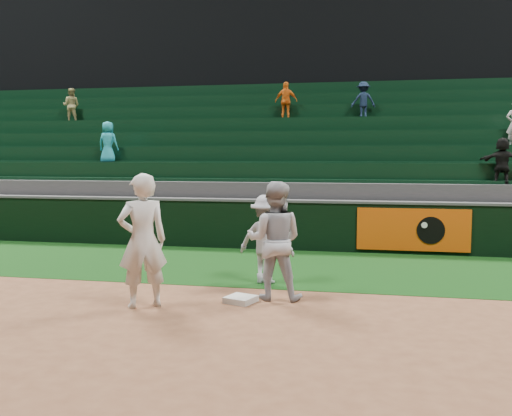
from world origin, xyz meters
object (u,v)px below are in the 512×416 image
at_px(first_base, 241,299).
at_px(first_baseman, 143,241).
at_px(base_coach, 266,239).
at_px(baserunner, 275,241).

relative_size(first_base, first_baseman, 0.21).
distance_m(first_base, base_coach, 1.62).
bearing_deg(first_base, base_coach, 83.97).
xyz_separation_m(first_baseman, base_coach, (1.56, 1.99, -0.22)).
bearing_deg(baserunner, first_baseman, 25.24).
xyz_separation_m(first_base, baserunner, (0.49, 0.34, 0.92)).
bearing_deg(first_baseman, first_base, 168.94).
distance_m(first_baseman, baserunner, 2.11).
relative_size(first_base, baserunner, 0.22).
relative_size(first_baseman, baserunner, 1.08).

